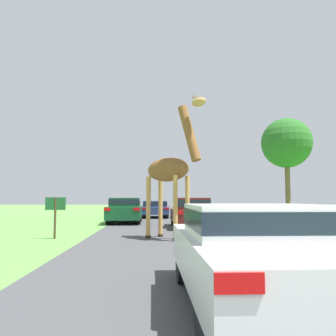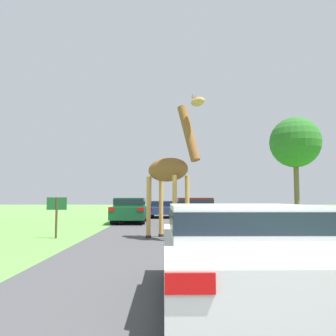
% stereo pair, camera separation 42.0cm
% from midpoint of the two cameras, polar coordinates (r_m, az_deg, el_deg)
% --- Properties ---
extents(road, '(6.61, 120.00, 0.00)m').
position_cam_midpoint_polar(road, '(30.05, 0.85, -7.56)').
color(road, '#424244').
rests_on(road, ground).
extents(giraffe_near_road, '(2.17, 2.22, 4.87)m').
position_cam_midpoint_polar(giraffe_near_road, '(12.38, 1.41, -0.18)').
color(giraffe_near_road, tan).
rests_on(giraffe_near_road, ground).
extents(car_lead_maroon, '(1.93, 4.44, 1.31)m').
position_cam_midpoint_polar(car_lead_maroon, '(4.88, 13.67, -12.69)').
color(car_lead_maroon, silver).
rests_on(car_lead_maroon, ground).
extents(car_queue_right, '(1.81, 4.09, 1.42)m').
position_cam_midpoint_polar(car_queue_right, '(17.40, 4.98, -6.97)').
color(car_queue_right, '#561914').
rests_on(car_queue_right, ground).
extents(car_queue_left, '(1.91, 4.16, 1.21)m').
position_cam_midpoint_polar(car_queue_left, '(26.44, -0.62, -6.49)').
color(car_queue_left, navy).
rests_on(car_queue_left, ground).
extents(car_far_ahead, '(1.85, 4.26, 1.43)m').
position_cam_midpoint_polar(car_far_ahead, '(20.65, -5.54, -6.65)').
color(car_far_ahead, '#144C28').
rests_on(car_far_ahead, ground).
extents(tree_right_cluster, '(4.63, 4.63, 8.86)m').
position_cam_midpoint_polar(tree_right_cluster, '(34.78, 20.07, 3.83)').
color(tree_right_cluster, brown).
rests_on(tree_right_cluster, ground).
extents(sign_post, '(0.70, 0.08, 1.43)m').
position_cam_midpoint_polar(sign_post, '(13.11, -16.56, -6.42)').
color(sign_post, '#4C3823').
rests_on(sign_post, ground).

